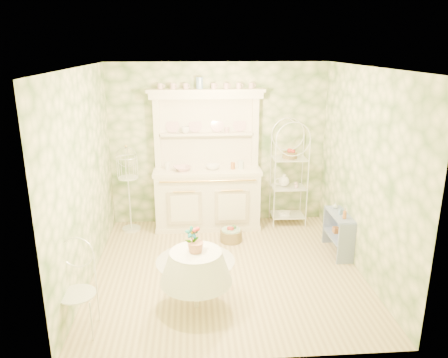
{
  "coord_description": "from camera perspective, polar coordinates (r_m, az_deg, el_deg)",
  "views": [
    {
      "loc": [
        -0.43,
        -5.34,
        2.96
      ],
      "look_at": [
        0.0,
        0.5,
        1.15
      ],
      "focal_mm": 35.0,
      "sensor_mm": 36.0,
      "label": 1
    }
  ],
  "objects": [
    {
      "name": "cafe_chair",
      "position": [
        4.98,
        -18.68,
        -14.11
      ],
      "size": [
        0.44,
        0.44,
        0.89
      ],
      "primitive_type": "cube",
      "rotation": [
        0.0,
        0.0,
        -0.09
      ],
      "color": "white",
      "rests_on": "floor"
    },
    {
      "name": "cup_left",
      "position": [
        7.15,
        -5.08,
        6.22
      ],
      "size": [
        0.18,
        0.18,
        0.11
      ],
      "primitive_type": "imported",
      "rotation": [
        0.0,
        0.0,
        -0.36
      ],
      "color": "white",
      "rests_on": "kitchen_dresser"
    },
    {
      "name": "bowl_white",
      "position": [
        7.13,
        -1.47,
        1.35
      ],
      "size": [
        0.26,
        0.26,
        0.07
      ],
      "primitive_type": "imported",
      "rotation": [
        0.0,
        0.0,
        -0.15
      ],
      "color": "white",
      "rests_on": "kitchen_dresser"
    },
    {
      "name": "kitchen_dresser",
      "position": [
        7.1,
        -2.22,
        2.35
      ],
      "size": [
        1.87,
        0.61,
        2.29
      ],
      "primitive_type": "cube",
      "color": "white",
      "rests_on": "floor"
    },
    {
      "name": "bottle_glass",
      "position": [
        6.74,
        14.33,
        -3.45
      ],
      "size": [
        0.08,
        0.08,
        0.09
      ],
      "primitive_type": "imported",
      "rotation": [
        0.0,
        0.0,
        -0.06
      ],
      "color": "silver",
      "rests_on": "side_shelf"
    },
    {
      "name": "side_shelf",
      "position": [
        6.67,
        14.73,
        -6.9
      ],
      "size": [
        0.27,
        0.71,
        0.61
      ],
      "primitive_type": "cube",
      "rotation": [
        0.0,
        0.0,
        -0.01
      ],
      "color": "#7F90B8",
      "rests_on": "floor"
    },
    {
      "name": "wall_right",
      "position": [
        6.01,
        17.75,
        0.79
      ],
      "size": [
        3.6,
        3.6,
        0.0
      ],
      "primitive_type": "plane",
      "color": "#F9F1BD",
      "rests_on": "floor"
    },
    {
      "name": "cup_right",
      "position": [
        7.15,
        0.37,
        6.28
      ],
      "size": [
        0.11,
        0.11,
        0.09
      ],
      "primitive_type": "imported",
      "rotation": [
        0.0,
        0.0,
        -0.17
      ],
      "color": "white",
      "rests_on": "kitchen_dresser"
    },
    {
      "name": "lace_rug",
      "position": [
        6.35,
        -3.75,
        -10.6
      ],
      "size": [
        1.16,
        1.16,
        0.01
      ],
      "primitive_type": "cylinder",
      "rotation": [
        0.0,
        0.0,
        0.02
      ],
      "color": "white",
      "rests_on": "floor"
    },
    {
      "name": "wall_left",
      "position": [
        5.75,
        -17.82,
        0.05
      ],
      "size": [
        3.6,
        3.6,
        0.0
      ],
      "primitive_type": "plane",
      "color": "#F9F1BD",
      "rests_on": "floor"
    },
    {
      "name": "bottle_blue",
      "position": [
        6.52,
        15.01,
        -4.17
      ],
      "size": [
        0.06,
        0.06,
        0.11
      ],
      "primitive_type": "imported",
      "rotation": [
        0.0,
        0.0,
        0.22
      ],
      "color": "#7297BC",
      "rests_on": "side_shelf"
    },
    {
      "name": "potted_geranium",
      "position": [
        4.96,
        -4.19,
        -8.06
      ],
      "size": [
        0.18,
        0.14,
        0.3
      ],
      "primitive_type": "imported",
      "rotation": [
        0.0,
        0.0,
        0.21
      ],
      "color": "#3F7238",
      "rests_on": "round_table"
    },
    {
      "name": "bottle_amber",
      "position": [
        6.37,
        15.49,
        -4.44
      ],
      "size": [
        0.07,
        0.07,
        0.15
      ],
      "primitive_type": "imported",
      "rotation": [
        0.0,
        0.0,
        -0.18
      ],
      "color": "#AF672E",
      "rests_on": "side_shelf"
    },
    {
      "name": "birdcage_stand",
      "position": [
        7.24,
        -12.33,
        -1.4
      ],
      "size": [
        0.36,
        0.36,
        1.41
      ],
      "primitive_type": "cube",
      "rotation": [
        0.0,
        0.0,
        0.08
      ],
      "color": "white",
      "rests_on": "floor"
    },
    {
      "name": "wall_back",
      "position": [
        7.34,
        -0.75,
        4.48
      ],
      "size": [
        3.6,
        3.6,
        0.0
      ],
      "primitive_type": "plane",
      "color": "#F9F1BD",
      "rests_on": "floor"
    },
    {
      "name": "bowl_floral",
      "position": [
        7.08,
        -5.47,
        1.16
      ],
      "size": [
        0.37,
        0.37,
        0.07
      ],
      "primitive_type": "imported",
      "rotation": [
        0.0,
        0.0,
        0.41
      ],
      "color": "white",
      "rests_on": "kitchen_dresser"
    },
    {
      "name": "floor_basket",
      "position": [
        6.89,
        0.93,
        -7.31
      ],
      "size": [
        0.4,
        0.4,
        0.21
      ],
      "primitive_type": "cylinder",
      "rotation": [
        0.0,
        0.0,
        -0.3
      ],
      "color": "olive",
      "rests_on": "floor"
    },
    {
      "name": "bakers_rack",
      "position": [
        7.37,
        8.51,
        1.27
      ],
      "size": [
        0.61,
        0.44,
        1.93
      ],
      "primitive_type": "cube",
      "rotation": [
        0.0,
        0.0,
        -0.01
      ],
      "color": "white",
      "rests_on": "floor"
    },
    {
      "name": "round_table",
      "position": [
        5.18,
        -3.65,
        -12.96
      ],
      "size": [
        0.7,
        0.7,
        0.72
      ],
      "primitive_type": "cylinder",
      "rotation": [
        0.0,
        0.0,
        -0.07
      ],
      "color": "white",
      "rests_on": "floor"
    },
    {
      "name": "ceiling",
      "position": [
        5.37,
        0.41,
        14.39
      ],
      "size": [
        3.6,
        3.6,
        0.0
      ],
      "primitive_type": "plane",
      "color": "white",
      "rests_on": "floor"
    },
    {
      "name": "floor",
      "position": [
        6.12,
        0.35,
        -11.74
      ],
      "size": [
        3.6,
        3.6,
        0.0
      ],
      "primitive_type": "plane",
      "color": "beige",
      "rests_on": "ground"
    },
    {
      "name": "wall_front",
      "position": [
        3.92,
        2.5,
        -7.12
      ],
      "size": [
        3.6,
        3.6,
        0.0
      ],
      "primitive_type": "plane",
      "color": "#F9F1BD",
      "rests_on": "floor"
    }
  ]
}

